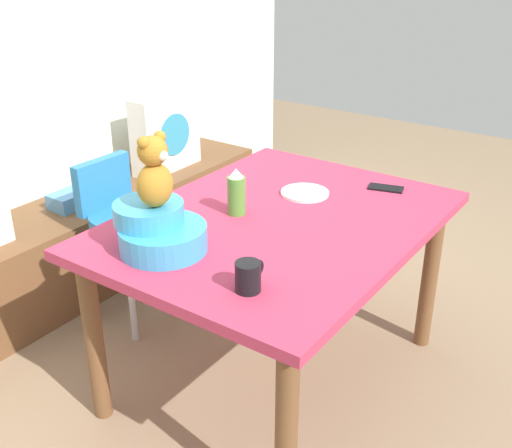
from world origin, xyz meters
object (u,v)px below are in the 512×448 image
teddy_bear (154,173)px  cell_phone (386,188)px  book_stack (71,200)px  dining_table (277,240)px  highchair (124,220)px  pillow_floral_right (165,132)px  infant_seat_teal (158,230)px  coffee_mug (249,276)px  ketchup_bottle (236,193)px  dinner_plate_near (305,193)px

teddy_bear → cell_phone: size_ratio=1.74×
book_stack → dining_table: 1.27m
dining_table → cell_phone: size_ratio=9.40×
highchair → pillow_floral_right: bearing=29.2°
infant_seat_teal → teddy_bear: (-0.00, -0.00, 0.21)m
pillow_floral_right → cell_phone: bearing=-98.2°
coffee_mug → dining_table: bearing=23.7°
teddy_bear → ketchup_bottle: bearing=-6.0°
book_stack → coffee_mug: size_ratio=1.67×
highchair → coffee_mug: 1.17m
highchair → infant_seat_teal: bearing=-123.4°
book_stack → ketchup_bottle: 1.16m
ketchup_bottle → dinner_plate_near: size_ratio=0.92×
book_stack → dinner_plate_near: dinner_plate_near is taller
dining_table → cell_phone: bearing=-22.3°
pillow_floral_right → dining_table: size_ratio=0.33×
dining_table → dinner_plate_near: bearing=8.5°
highchair → infant_seat_teal: (-0.42, -0.63, 0.29)m
pillow_floral_right → highchair: 0.87m
ketchup_bottle → dinner_plate_near: (0.32, -0.12, -0.08)m
dining_table → dinner_plate_near: 0.29m
book_stack → teddy_bear: (-0.46, -1.07, 0.52)m
book_stack → infant_seat_teal: size_ratio=0.61×
pillow_floral_right → book_stack: (-0.70, 0.02, -0.18)m
teddy_bear → infant_seat_teal: bearing=90.0°
teddy_bear → dinner_plate_near: 0.77m
pillow_floral_right → highchair: pillow_floral_right is taller
ketchup_bottle → infant_seat_teal: bearing=173.9°
book_stack → infant_seat_teal: (-0.46, -1.07, 0.31)m
highchair → cell_phone: (0.54, -1.04, 0.22)m
ketchup_bottle → pillow_floral_right: bearing=54.6°
book_stack → coffee_mug: coffee_mug is taller
teddy_bear → coffee_mug: 0.47m
dining_table → ketchup_bottle: 0.24m
infant_seat_teal → highchair: bearing=56.6°
pillow_floral_right → ketchup_bottle: size_ratio=2.38×
highchair → dinner_plate_near: 0.87m
dining_table → cell_phone: cell_phone is taller
highchair → ketchup_bottle: bearing=-92.6°
pillow_floral_right → book_stack: bearing=178.3°
dinner_plate_near → cell_phone: bearing=-45.4°
pillow_floral_right → dinner_plate_near: bearing=-110.7°
infant_seat_teal → dinner_plate_near: size_ratio=1.65×
pillow_floral_right → ketchup_bottle: bearing=-125.4°
dining_table → infant_seat_teal: size_ratio=4.10×
infant_seat_teal → coffee_mug: size_ratio=2.75×
dining_table → cell_phone: 0.56m
book_stack → pillow_floral_right: bearing=-1.7°
infant_seat_teal → teddy_bear: bearing=-90.0°
pillow_floral_right → dinner_plate_near: (-0.46, -1.20, 0.07)m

